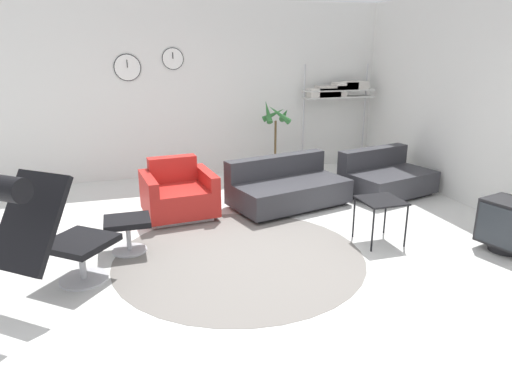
{
  "coord_description": "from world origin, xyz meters",
  "views": [
    {
      "loc": [
        -1.37,
        -4.41,
        2.04
      ],
      "look_at": [
        0.01,
        0.12,
        0.55
      ],
      "focal_mm": 32.0,
      "sensor_mm": 36.0,
      "label": 1
    }
  ],
  "objects_px": {
    "armchair_red": "(178,195)",
    "couch_second": "(385,178)",
    "side_table": "(381,204)",
    "shelf_unit": "(337,91)",
    "ottoman": "(128,227)",
    "crt_television": "(508,224)",
    "lounge_chair": "(42,225)",
    "potted_plant": "(275,144)",
    "couch_low": "(287,189)"
  },
  "relations": [
    {
      "from": "armchair_red",
      "to": "couch_second",
      "type": "distance_m",
      "value": 3.02
    },
    {
      "from": "side_table",
      "to": "shelf_unit",
      "type": "height_order",
      "value": "shelf_unit"
    },
    {
      "from": "ottoman",
      "to": "crt_television",
      "type": "relative_size",
      "value": 0.82
    },
    {
      "from": "couch_second",
      "to": "ottoman",
      "type": "bearing_deg",
      "value": 0.79
    },
    {
      "from": "lounge_chair",
      "to": "crt_television",
      "type": "bearing_deg",
      "value": 35.09
    },
    {
      "from": "ottoman",
      "to": "potted_plant",
      "type": "distance_m",
      "value": 3.43
    },
    {
      "from": "ottoman",
      "to": "side_table",
      "type": "bearing_deg",
      "value": -11.67
    },
    {
      "from": "lounge_chair",
      "to": "couch_low",
      "type": "relative_size",
      "value": 0.7
    },
    {
      "from": "armchair_red",
      "to": "crt_television",
      "type": "relative_size",
      "value": 1.64
    },
    {
      "from": "side_table",
      "to": "potted_plant",
      "type": "distance_m",
      "value": 2.93
    },
    {
      "from": "lounge_chair",
      "to": "ottoman",
      "type": "height_order",
      "value": "lounge_chair"
    },
    {
      "from": "armchair_red",
      "to": "potted_plant",
      "type": "distance_m",
      "value": 2.32
    },
    {
      "from": "lounge_chair",
      "to": "couch_low",
      "type": "xyz_separation_m",
      "value": [
        2.77,
        1.72,
        -0.45
      ]
    },
    {
      "from": "shelf_unit",
      "to": "lounge_chair",
      "type": "bearing_deg",
      "value": -141.52
    },
    {
      "from": "couch_low",
      "to": "potted_plant",
      "type": "bearing_deg",
      "value": -117.38
    },
    {
      "from": "armchair_red",
      "to": "couch_second",
      "type": "height_order",
      "value": "armchair_red"
    },
    {
      "from": "lounge_chair",
      "to": "potted_plant",
      "type": "distance_m",
      "value": 4.46
    },
    {
      "from": "potted_plant",
      "to": "crt_television",
      "type": "bearing_deg",
      "value": -69.32
    },
    {
      "from": "couch_low",
      "to": "armchair_red",
      "type": "bearing_deg",
      "value": -15.44
    },
    {
      "from": "couch_low",
      "to": "potted_plant",
      "type": "distance_m",
      "value": 1.53
    },
    {
      "from": "lounge_chair",
      "to": "shelf_unit",
      "type": "distance_m",
      "value": 5.54
    },
    {
      "from": "couch_low",
      "to": "side_table",
      "type": "xyz_separation_m",
      "value": [
        0.53,
        -1.46,
        0.2
      ]
    },
    {
      "from": "armchair_red",
      "to": "shelf_unit",
      "type": "xyz_separation_m",
      "value": [
        2.99,
        1.67,
        1.08
      ]
    },
    {
      "from": "armchair_red",
      "to": "crt_television",
      "type": "bearing_deg",
      "value": 140.83
    },
    {
      "from": "couch_low",
      "to": "lounge_chair",
      "type": "bearing_deg",
      "value": 17.67
    },
    {
      "from": "lounge_chair",
      "to": "couch_low",
      "type": "height_order",
      "value": "lounge_chair"
    },
    {
      "from": "side_table",
      "to": "couch_second",
      "type": "bearing_deg",
      "value": 55.84
    },
    {
      "from": "ottoman",
      "to": "couch_low",
      "type": "xyz_separation_m",
      "value": [
        2.11,
        0.91,
        -0.04
      ]
    },
    {
      "from": "lounge_chair",
      "to": "couch_low",
      "type": "distance_m",
      "value": 3.29
    },
    {
      "from": "crt_television",
      "to": "shelf_unit",
      "type": "xyz_separation_m",
      "value": [
        -0.14,
        3.76,
        1.05
      ]
    },
    {
      "from": "potted_plant",
      "to": "side_table",
      "type": "bearing_deg",
      "value": -86.45
    },
    {
      "from": "couch_low",
      "to": "side_table",
      "type": "bearing_deg",
      "value": 95.75
    },
    {
      "from": "couch_second",
      "to": "potted_plant",
      "type": "distance_m",
      "value": 1.88
    },
    {
      "from": "crt_television",
      "to": "lounge_chair",
      "type": "bearing_deg",
      "value": 71.45
    },
    {
      "from": "ottoman",
      "to": "potted_plant",
      "type": "bearing_deg",
      "value": 44.04
    },
    {
      "from": "lounge_chair",
      "to": "couch_second",
      "type": "bearing_deg",
      "value": 61.79
    },
    {
      "from": "ottoman",
      "to": "shelf_unit",
      "type": "height_order",
      "value": "shelf_unit"
    },
    {
      "from": "armchair_red",
      "to": "couch_second",
      "type": "bearing_deg",
      "value": 175.08
    },
    {
      "from": "lounge_chair",
      "to": "armchair_red",
      "type": "distance_m",
      "value": 2.23
    },
    {
      "from": "lounge_chair",
      "to": "armchair_red",
      "type": "xyz_separation_m",
      "value": [
        1.32,
        1.75,
        -0.41
      ]
    },
    {
      "from": "couch_low",
      "to": "couch_second",
      "type": "bearing_deg",
      "value": 168.16
    },
    {
      "from": "armchair_red",
      "to": "crt_television",
      "type": "height_order",
      "value": "armchair_red"
    },
    {
      "from": "couch_low",
      "to": "couch_second",
      "type": "xyz_separation_m",
      "value": [
        1.56,
        0.06,
        0.0
      ]
    },
    {
      "from": "ottoman",
      "to": "armchair_red",
      "type": "relative_size",
      "value": 0.5
    },
    {
      "from": "lounge_chair",
      "to": "side_table",
      "type": "xyz_separation_m",
      "value": [
        3.3,
        0.26,
        -0.24
      ]
    },
    {
      "from": "couch_low",
      "to": "couch_second",
      "type": "height_order",
      "value": "same"
    },
    {
      "from": "crt_television",
      "to": "couch_low",
      "type": "bearing_deg",
      "value": 24.96
    },
    {
      "from": "ottoman",
      "to": "lounge_chair",
      "type": "bearing_deg",
      "value": -129.47
    },
    {
      "from": "shelf_unit",
      "to": "potted_plant",
      "type": "bearing_deg",
      "value": -168.46
    },
    {
      "from": "side_table",
      "to": "couch_low",
      "type": "bearing_deg",
      "value": 109.85
    }
  ]
}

